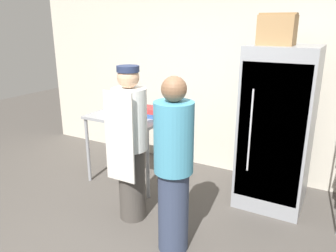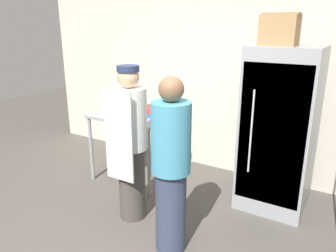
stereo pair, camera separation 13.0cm
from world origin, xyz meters
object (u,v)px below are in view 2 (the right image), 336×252
donut_box (114,112)px  blender_pitcher (131,106)px  binder_stack (152,111)px  person_customer (171,167)px  refrigerator (279,130)px  person_baker (130,143)px  cardboard_storage_box (280,30)px

donut_box → blender_pitcher: bearing=19.4°
binder_stack → person_customer: bearing=-49.4°
refrigerator → blender_pitcher: (-1.76, -0.40, 0.13)m
refrigerator → binder_stack: size_ratio=6.54×
person_baker → person_customer: (0.64, -0.24, -0.03)m
person_baker → blender_pitcher: bearing=126.3°
donut_box → cardboard_storage_box: cardboard_storage_box is taller
binder_stack → blender_pitcher: bearing=-140.6°
refrigerator → person_baker: size_ratio=1.10×
donut_box → cardboard_storage_box: (1.90, 0.39, 1.03)m
donut_box → binder_stack: donut_box is taller
person_customer → refrigerator: bearing=65.1°
person_baker → person_customer: person_baker is taller
refrigerator → donut_box: refrigerator is taller
blender_pitcher → binder_stack: blender_pitcher is taller
refrigerator → person_customer: refrigerator is taller
cardboard_storage_box → person_baker: 1.91m
person_customer → donut_box: bearing=148.1°
donut_box → person_baker: size_ratio=0.16×
donut_box → binder_stack: (0.43, 0.25, 0.01)m
blender_pitcher → person_baker: bearing=-53.7°
blender_pitcher → person_baker: 0.88m
donut_box → binder_stack: size_ratio=0.93×
blender_pitcher → person_customer: size_ratio=0.19×
blender_pitcher → person_customer: bearing=-39.2°
donut_box → binder_stack: 0.49m
binder_stack → person_baker: size_ratio=0.17×
binder_stack → person_customer: size_ratio=0.17×
binder_stack → cardboard_storage_box: (1.48, 0.14, 1.02)m
refrigerator → cardboard_storage_box: (-0.08, -0.09, 1.07)m
donut_box → person_baker: (0.73, -0.61, -0.10)m
cardboard_storage_box → binder_stack: bearing=-174.5°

